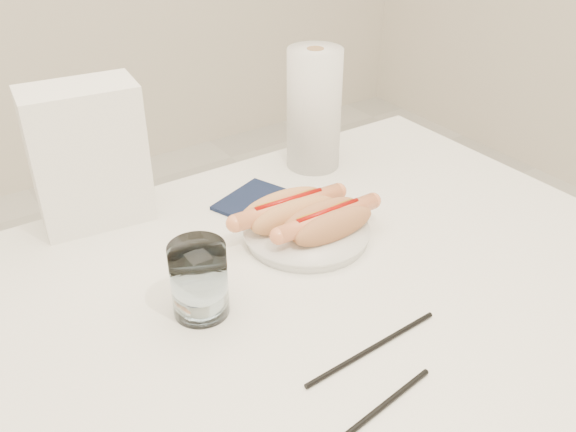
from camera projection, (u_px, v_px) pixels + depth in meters
table at (281, 324)px, 0.93m from camera, size 1.20×0.80×0.75m
plate at (306, 234)px, 1.02m from camera, size 0.26×0.26×0.02m
hotdog_left at (289, 211)px, 1.02m from camera, size 0.20×0.08×0.05m
hotdog_right at (328, 222)px, 0.99m from camera, size 0.19×0.07×0.05m
water_glass at (199, 280)px, 0.84m from camera, size 0.08×0.08×0.11m
chopstick_near at (364, 421)px, 0.70m from camera, size 0.23×0.04×0.01m
chopstick_far at (372, 348)px, 0.80m from camera, size 0.22×0.02×0.01m
napkin_box at (88, 156)px, 1.01m from camera, size 0.19×0.12×0.24m
navy_napkin at (262, 204)px, 1.11m from camera, size 0.17×0.17×0.01m
paper_towel_roll at (314, 110)px, 1.19m from camera, size 0.13×0.13×0.23m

